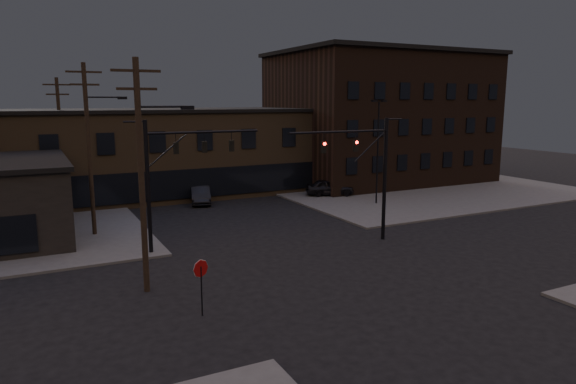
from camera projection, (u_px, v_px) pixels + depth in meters
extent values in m
plane|color=black|center=(336.00, 274.00, 27.28)|extent=(140.00, 140.00, 0.00)
cube|color=#474744|center=(399.00, 184.00, 56.38)|extent=(30.00, 30.00, 0.15)
cube|color=#4E3E29|center=(187.00, 152.00, 51.14)|extent=(40.00, 12.00, 8.00)
cube|color=black|center=(379.00, 119.00, 58.67)|extent=(22.00, 16.00, 14.00)
cylinder|color=black|center=(385.00, 180.00, 33.42)|extent=(0.24, 0.24, 8.00)
cylinder|color=black|center=(340.00, 132.00, 31.30)|extent=(7.00, 0.14, 0.14)
cube|color=#FF140C|center=(356.00, 146.00, 31.97)|extent=(0.28, 0.22, 0.70)
cube|color=#FF140C|center=(324.00, 147.00, 30.93)|extent=(0.28, 0.22, 0.70)
cylinder|color=black|center=(148.00, 189.00, 30.02)|extent=(0.24, 0.24, 8.00)
cylinder|color=black|center=(204.00, 132.00, 31.02)|extent=(7.00, 0.14, 0.14)
cube|color=black|center=(176.00, 148.00, 30.40)|extent=(0.28, 0.22, 0.70)
cube|color=black|center=(205.00, 147.00, 31.18)|extent=(0.28, 0.22, 0.70)
cube|color=black|center=(232.00, 146.00, 31.96)|extent=(0.28, 0.22, 0.70)
cylinder|color=black|center=(202.00, 291.00, 21.76)|extent=(0.06, 0.06, 2.20)
cylinder|color=maroon|center=(201.00, 269.00, 21.60)|extent=(0.72, 0.33, 0.76)
cylinder|color=black|center=(141.00, 179.00, 23.83)|extent=(0.28, 0.28, 11.00)
cube|color=black|center=(136.00, 71.00, 22.96)|extent=(2.20, 0.12, 0.12)
cube|color=black|center=(137.00, 89.00, 23.10)|extent=(1.80, 0.12, 0.12)
cube|color=black|center=(187.00, 108.00, 24.28)|extent=(0.60, 0.25, 0.18)
cylinder|color=black|center=(89.00, 152.00, 33.87)|extent=(0.28, 0.28, 11.50)
cube|color=black|center=(84.00, 72.00, 32.96)|extent=(2.20, 0.12, 0.12)
cube|color=black|center=(85.00, 85.00, 33.10)|extent=(1.80, 0.12, 0.12)
cube|color=black|center=(122.00, 98.00, 34.28)|extent=(0.60, 0.25, 0.18)
cylinder|color=black|center=(61.00, 143.00, 43.99)|extent=(0.28, 0.28, 11.00)
cube|color=black|center=(57.00, 85.00, 43.13)|extent=(2.20, 0.12, 0.12)
cube|color=black|center=(58.00, 94.00, 43.27)|extent=(1.80, 0.12, 0.12)
cylinder|color=black|center=(378.00, 154.00, 44.57)|extent=(0.14, 0.14, 9.00)
cube|color=black|center=(374.00, 101.00, 43.55)|extent=(0.50, 0.28, 0.18)
cube|color=black|center=(384.00, 101.00, 43.99)|extent=(0.50, 0.28, 0.18)
cylinder|color=black|center=(396.00, 147.00, 51.63)|extent=(0.14, 0.14, 9.00)
cube|color=black|center=(394.00, 101.00, 50.61)|extent=(0.50, 0.28, 0.18)
cube|color=black|center=(402.00, 101.00, 51.06)|extent=(0.50, 0.28, 0.18)
imported|color=black|center=(330.00, 187.00, 48.94)|extent=(4.91, 3.44, 1.55)
imported|color=#AFAFB1|center=(388.00, 175.00, 57.87)|extent=(5.08, 3.32, 1.37)
imported|color=black|center=(201.00, 195.00, 45.91)|extent=(2.78, 4.94, 1.54)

